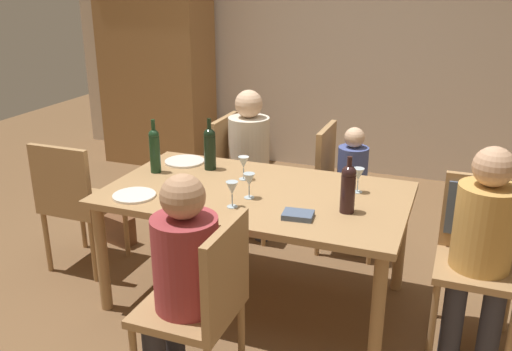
% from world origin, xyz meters
% --- Properties ---
extents(ground_plane, '(10.00, 10.00, 0.00)m').
position_xyz_m(ground_plane, '(0.00, 0.00, 0.00)').
color(ground_plane, brown).
extents(rear_room_partition, '(6.40, 0.12, 2.70)m').
position_xyz_m(rear_room_partition, '(0.00, 2.71, 1.35)').
color(rear_room_partition, beige).
rests_on(rear_room_partition, ground_plane).
extents(armoire_cabinet, '(1.18, 0.62, 2.18)m').
position_xyz_m(armoire_cabinet, '(-1.99, 2.26, 1.10)').
color(armoire_cabinet, olive).
rests_on(armoire_cabinet, ground_plane).
extents(dining_table, '(1.77, 1.01, 0.73)m').
position_xyz_m(dining_table, '(0.00, 0.00, 0.65)').
color(dining_table, '#A87F51').
rests_on(dining_table, ground_plane).
extents(chair_far_left, '(0.44, 0.44, 0.92)m').
position_xyz_m(chair_far_left, '(-0.49, 0.89, 0.53)').
color(chair_far_left, '#A87F51').
rests_on(chair_far_left, ground_plane).
extents(chair_right_end, '(0.44, 0.46, 0.92)m').
position_xyz_m(chair_right_end, '(1.27, 0.12, 0.59)').
color(chair_right_end, '#A87F51').
rests_on(chair_right_end, ground_plane).
extents(chair_near, '(0.44, 0.44, 0.92)m').
position_xyz_m(chair_near, '(0.09, -0.89, 0.53)').
color(chair_near, '#A87F51').
rests_on(chair_near, ground_plane).
extents(chair_far_right, '(0.44, 0.44, 0.92)m').
position_xyz_m(chair_far_right, '(0.31, 0.89, 0.53)').
color(chair_far_right, '#A87F51').
rests_on(chair_far_right, ground_plane).
extents(chair_left_end, '(0.44, 0.44, 0.92)m').
position_xyz_m(chair_left_end, '(-1.27, -0.09, 0.53)').
color(chair_left_end, '#A87F51').
rests_on(chair_left_end, ground_plane).
extents(person_woman_host, '(0.36, 0.31, 1.14)m').
position_xyz_m(person_woman_host, '(-0.37, 0.89, 0.66)').
color(person_woman_host, '#33333D').
rests_on(person_woman_host, ground_plane).
extents(person_man_bearded, '(0.31, 0.36, 1.14)m').
position_xyz_m(person_man_bearded, '(1.27, -0.03, 0.66)').
color(person_man_bearded, '#33333D').
rests_on(person_man_bearded, ground_plane).
extents(person_man_guest, '(0.35, 0.31, 1.13)m').
position_xyz_m(person_man_guest, '(-0.03, -0.89, 0.65)').
color(person_man_guest, '#33333D').
rests_on(person_man_guest, ground_plane).
extents(person_child_small, '(0.25, 0.22, 0.94)m').
position_xyz_m(person_child_small, '(0.42, 0.89, 0.56)').
color(person_child_small, '#33333D').
rests_on(person_child_small, ground_plane).
extents(wine_bottle_tall_green, '(0.07, 0.07, 0.35)m').
position_xyz_m(wine_bottle_tall_green, '(-0.73, 0.09, 0.88)').
color(wine_bottle_tall_green, '#19381E').
rests_on(wine_bottle_tall_green, dining_table).
extents(wine_bottle_dark_red, '(0.08, 0.08, 0.34)m').
position_xyz_m(wine_bottle_dark_red, '(-0.43, 0.27, 0.88)').
color(wine_bottle_dark_red, black).
rests_on(wine_bottle_dark_red, dining_table).
extents(wine_bottle_short_olive, '(0.08, 0.08, 0.32)m').
position_xyz_m(wine_bottle_short_olive, '(0.57, -0.11, 0.87)').
color(wine_bottle_short_olive, black).
rests_on(wine_bottle_short_olive, dining_table).
extents(wine_glass_near_left, '(0.07, 0.07, 0.15)m').
position_xyz_m(wine_glass_near_left, '(-0.00, -0.11, 0.83)').
color(wine_glass_near_left, silver).
rests_on(wine_glass_near_left, dining_table).
extents(wine_glass_centre, '(0.07, 0.07, 0.15)m').
position_xyz_m(wine_glass_centre, '(-0.04, -0.27, 0.83)').
color(wine_glass_centre, silver).
rests_on(wine_glass_centre, dining_table).
extents(wine_glass_near_right, '(0.07, 0.07, 0.15)m').
position_xyz_m(wine_glass_near_right, '(-0.15, 0.16, 0.83)').
color(wine_glass_near_right, silver).
rests_on(wine_glass_near_right, dining_table).
extents(wine_glass_far, '(0.07, 0.07, 0.15)m').
position_xyz_m(wine_glass_far, '(0.56, 0.20, 0.83)').
color(wine_glass_far, silver).
rests_on(wine_glass_far, dining_table).
extents(dinner_plate_host, '(0.27, 0.27, 0.01)m').
position_xyz_m(dinner_plate_host, '(-0.65, 0.33, 0.73)').
color(dinner_plate_host, white).
rests_on(dinner_plate_host, dining_table).
extents(dinner_plate_guest_left, '(0.25, 0.25, 0.01)m').
position_xyz_m(dinner_plate_guest_left, '(-0.63, -0.33, 0.73)').
color(dinner_plate_guest_left, white).
rests_on(dinner_plate_guest_left, dining_table).
extents(folded_napkin, '(0.17, 0.14, 0.03)m').
position_xyz_m(folded_napkin, '(0.34, -0.27, 0.74)').
color(folded_napkin, '#4C5B75').
rests_on(folded_napkin, dining_table).
extents(handbag, '(0.30, 0.19, 0.22)m').
position_xyz_m(handbag, '(-1.27, 0.35, 0.11)').
color(handbag, brown).
rests_on(handbag, ground_plane).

